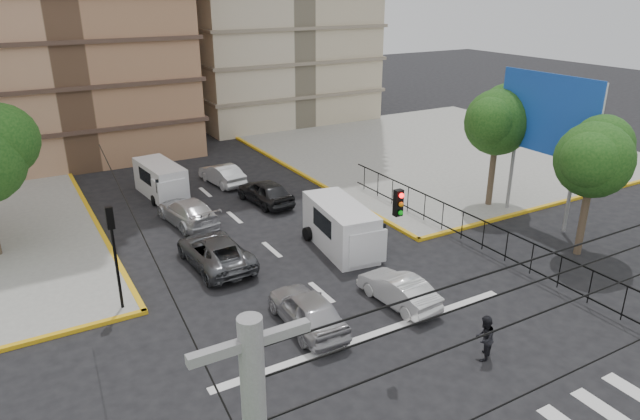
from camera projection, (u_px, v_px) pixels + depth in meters
ground at (390, 352)px, 20.74m from camera, size 160.00×160.00×0.00m
sidewalk_ne at (442, 150)px, 46.15m from camera, size 26.00×26.00×0.15m
stop_line at (371, 335)px, 21.71m from camera, size 13.00×0.40×0.01m
park_fence at (481, 252)px, 28.56m from camera, size 0.10×22.50×1.66m
billboard at (548, 116)px, 30.11m from camera, size 0.36×6.20×8.10m
tree_park_a at (595, 156)px, 26.62m from camera, size 4.41×3.60×6.83m
tree_park_c at (499, 119)px, 32.62m from camera, size 4.65×3.80×7.25m
traffic_light_nw at (113, 241)px, 22.27m from camera, size 0.28×0.22×4.40m
traffic_light_hanging at (440, 221)px, 16.95m from camera, size 18.00×9.12×0.92m
van_right_lane at (343, 229)px, 28.38m from camera, size 2.68×5.45×2.35m
van_left_lane at (162, 181)px, 35.68m from camera, size 2.32×4.88×2.12m
car_silver_front_left at (307, 310)px, 22.02m from camera, size 1.93×4.48×1.51m
car_white_front_right at (398, 290)px, 23.68m from camera, size 1.69×4.05×1.30m
car_grey_mid_left at (215, 251)px, 26.94m from camera, size 2.60×5.34×1.46m
car_silver_rear_left at (188, 211)px, 31.71m from camera, size 2.65×5.24×1.46m
car_darkgrey_mid_right at (265, 192)px, 34.65m from camera, size 2.31×4.67×1.53m
car_white_rear_right at (222, 174)px, 38.14m from camera, size 2.01×4.35×1.38m
pedestrian_crosswalk at (484, 338)px, 20.05m from camera, size 1.05×1.00×1.71m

